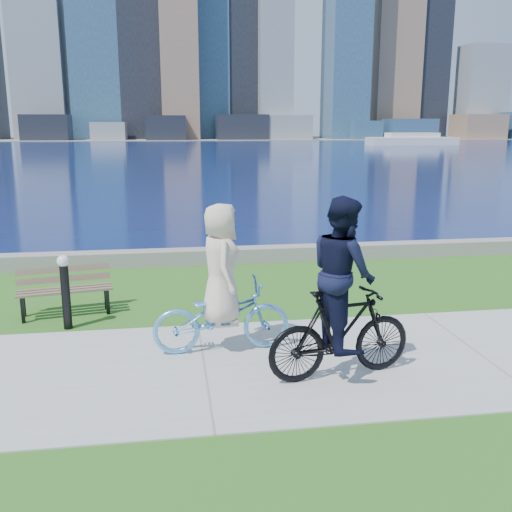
{
  "coord_description": "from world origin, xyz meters",
  "views": [
    {
      "loc": [
        -0.39,
        -7.3,
        3.28
      ],
      "look_at": [
        1.03,
        2.04,
        1.1
      ],
      "focal_mm": 40.0,
      "sensor_mm": 36.0,
      "label": 1
    }
  ],
  "objects_px": {
    "park_bench": "(65,286)",
    "cyclist_man": "(342,304)",
    "bollard_lamp": "(65,287)",
    "cyclist_woman": "(221,298)"
  },
  "relations": [
    {
      "from": "park_bench",
      "to": "bollard_lamp",
      "type": "height_order",
      "value": "bollard_lamp"
    },
    {
      "from": "cyclist_woman",
      "to": "bollard_lamp",
      "type": "bearing_deg",
      "value": 57.82
    },
    {
      "from": "park_bench",
      "to": "cyclist_man",
      "type": "relative_size",
      "value": 0.7
    },
    {
      "from": "cyclist_man",
      "to": "cyclist_woman",
      "type": "bearing_deg",
      "value": 42.75
    },
    {
      "from": "bollard_lamp",
      "to": "cyclist_man",
      "type": "height_order",
      "value": "cyclist_man"
    },
    {
      "from": "park_bench",
      "to": "bollard_lamp",
      "type": "distance_m",
      "value": 0.82
    },
    {
      "from": "bollard_lamp",
      "to": "cyclist_man",
      "type": "bearing_deg",
      "value": -32.66
    },
    {
      "from": "cyclist_woman",
      "to": "cyclist_man",
      "type": "bearing_deg",
      "value": -130.68
    },
    {
      "from": "park_bench",
      "to": "cyclist_man",
      "type": "distance_m",
      "value": 5.21
    },
    {
      "from": "cyclist_woman",
      "to": "cyclist_man",
      "type": "height_order",
      "value": "cyclist_man"
    }
  ]
}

